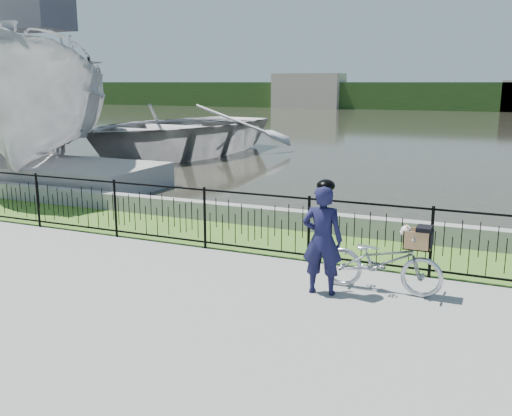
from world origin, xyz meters
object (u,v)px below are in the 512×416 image
at_px(dock, 9,171).
at_px(boat_far, 176,130).
at_px(boat_near, 39,105).
at_px(bicycle_rig, 383,260).
at_px(cyclist, 322,238).

distance_m(dock, boat_far, 7.87).
relative_size(dock, boat_far, 0.90).
relative_size(dock, boat_near, 0.84).
distance_m(bicycle_rig, cyclist, 0.97).
distance_m(dock, boat_near, 2.47).
bearing_deg(boat_near, cyclist, -30.04).
distance_m(boat_near, boat_far, 6.45).
distance_m(dock, bicycle_rig, 13.33).
xyz_separation_m(boat_near, boat_far, (1.30, 6.20, -1.21)).
height_order(dock, bicycle_rig, bicycle_rig).
bearing_deg(cyclist, boat_near, 149.96).
distance_m(dock, cyclist, 12.77).
bearing_deg(boat_near, boat_far, 78.11).
xyz_separation_m(cyclist, boat_near, (-11.70, 6.76, 1.45)).
bearing_deg(cyclist, boat_far, 128.72).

